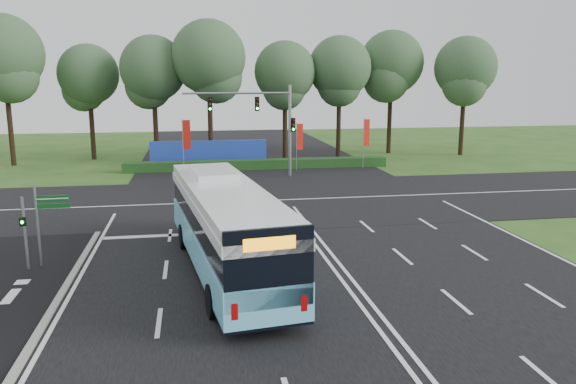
{
  "coord_description": "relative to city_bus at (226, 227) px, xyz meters",
  "views": [
    {
      "loc": [
        -5.38,
        -21.75,
        7.53
      ],
      "look_at": [
        -1.31,
        2.0,
        2.61
      ],
      "focal_mm": 35.0,
      "sensor_mm": 36.0,
      "label": 1
    }
  ],
  "objects": [
    {
      "name": "banner_flag_mid",
      "position": [
        7.4,
        23.6,
        0.74
      ],
      "size": [
        0.58,
        0.17,
        3.96
      ],
      "rotation": [
        0.0,
        0.0,
        0.21
      ],
      "color": "gray",
      "rests_on": "ground"
    },
    {
      "name": "traffic_light_gantry",
      "position": [
        4.41,
        21.12,
        2.8
      ],
      "size": [
        8.41,
        0.28,
        7.0
      ],
      "color": "gray",
      "rests_on": "ground"
    },
    {
      "name": "banner_flag_left",
      "position": [
        -1.68,
        24.14,
        0.98
      ],
      "size": [
        0.64,
        0.1,
        4.34
      ],
      "rotation": [
        0.0,
        0.0,
        -0.08
      ],
      "color": "gray",
      "rests_on": "ground"
    },
    {
      "name": "ground",
      "position": [
        4.2,
        0.62,
        -1.86
      ],
      "size": [
        120.0,
        120.0,
        0.0
      ],
      "primitive_type": "plane",
      "color": "#27531B",
      "rests_on": "ground"
    },
    {
      "name": "road_main",
      "position": [
        4.2,
        0.62,
        -1.84
      ],
      "size": [
        20.0,
        120.0,
        0.04
      ],
      "primitive_type": "cube",
      "color": "black",
      "rests_on": "ground"
    },
    {
      "name": "road_cross",
      "position": [
        4.2,
        12.62,
        -1.84
      ],
      "size": [
        120.0,
        14.0,
        0.05
      ],
      "primitive_type": "cube",
      "color": "black",
      "rests_on": "ground"
    },
    {
      "name": "eucalyptus_row",
      "position": [
        3.66,
        31.27,
        6.84
      ],
      "size": [
        47.97,
        9.79,
        12.84
      ],
      "color": "black",
      "rests_on": "ground"
    },
    {
      "name": "hedge",
      "position": [
        4.2,
        25.12,
        -1.46
      ],
      "size": [
        22.0,
        1.2,
        0.8
      ],
      "primitive_type": "cube",
      "color": "#183B15",
      "rests_on": "ground"
    },
    {
      "name": "street_sign",
      "position": [
        -7.06,
        1.89,
        0.33
      ],
      "size": [
        1.33,
        0.11,
        3.42
      ],
      "rotation": [
        0.0,
        0.0,
        0.02
      ],
      "color": "gray",
      "rests_on": "ground"
    },
    {
      "name": "banner_flag_right",
      "position": [
        13.22,
        24.17,
        0.9
      ],
      "size": [
        0.6,
        0.24,
        4.22
      ],
      "rotation": [
        0.0,
        0.0,
        0.32
      ],
      "color": "gray",
      "rests_on": "ground"
    },
    {
      "name": "pedestrian_signal",
      "position": [
        -7.77,
        1.5,
        -0.23
      ],
      "size": [
        0.25,
        0.4,
        2.99
      ],
      "rotation": [
        0.0,
        0.0,
        0.11
      ],
      "color": "gray",
      "rests_on": "ground"
    },
    {
      "name": "blue_hoarding",
      "position": [
        0.2,
        27.62,
        -0.76
      ],
      "size": [
        10.0,
        0.3,
        2.2
      ],
      "primitive_type": "cube",
      "color": "#203FB2",
      "rests_on": "ground"
    },
    {
      "name": "city_bus",
      "position": [
        0.0,
        0.0,
        0.0
      ],
      "size": [
        4.34,
        13.14,
        3.7
      ],
      "rotation": [
        0.0,
        0.0,
        0.13
      ],
      "color": "#6CD1FC",
      "rests_on": "ground"
    },
    {
      "name": "kerb_strip",
      "position": [
        -5.9,
        -2.38,
        -1.8
      ],
      "size": [
        0.25,
        18.0,
        0.12
      ],
      "primitive_type": "cube",
      "color": "gray",
      "rests_on": "ground"
    }
  ]
}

